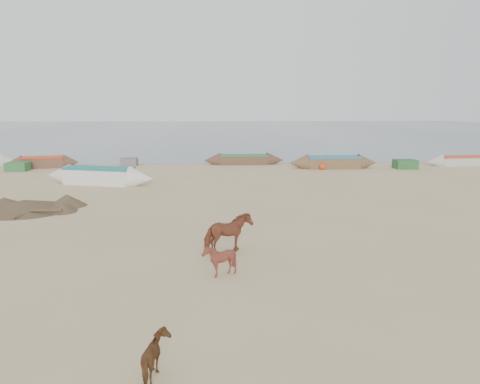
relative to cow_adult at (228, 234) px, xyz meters
name	(u,v)px	position (x,y,z in m)	size (l,w,h in m)	color
ground	(248,245)	(0.65, 0.74, -0.60)	(140.00, 140.00, 0.00)	tan
sea	(217,129)	(0.65, 82.74, -0.59)	(160.00, 160.00, 0.00)	slate
cow_adult	(228,234)	(0.00, 0.00, 0.00)	(0.65, 1.43, 1.20)	brown
calf_front	(219,260)	(-0.28, -1.94, -0.16)	(0.71, 0.80, 0.88)	#5F271E
calf_right	(158,357)	(-1.35, -6.53, -0.24)	(0.72, 0.62, 0.72)	brown
near_canoe	(99,176)	(-6.87, 13.31, -0.12)	(6.69, 1.30, 0.97)	white
debris_pile	(24,205)	(-8.44, 6.54, -0.38)	(3.94, 3.94, 0.44)	brown
waterline_canoes	(215,161)	(-0.22, 21.29, -0.19)	(59.97, 4.06, 0.90)	brown
beach_clutter	(273,163)	(4.07, 20.50, -0.30)	(46.57, 4.26, 0.64)	#2F6A37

